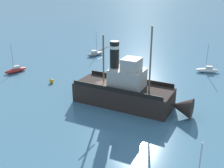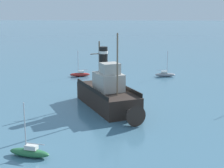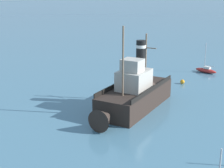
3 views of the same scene
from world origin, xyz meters
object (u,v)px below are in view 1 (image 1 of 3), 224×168
at_px(old_tugboat, 128,91).
at_px(sailboat_grey, 95,54).
at_px(sailboat_white, 207,70).
at_px(sailboat_red, 16,70).
at_px(mooring_buoy, 52,81).

distance_m(old_tugboat, sailboat_grey, 23.23).
height_order(sailboat_white, sailboat_grey, same).
xyz_separation_m(sailboat_white, sailboat_grey, (8.78, -19.72, 0.00)).
height_order(old_tugboat, sailboat_red, old_tugboat).
bearing_deg(old_tugboat, sailboat_white, -175.79).
height_order(sailboat_red, mooring_buoy, sailboat_red).
bearing_deg(sailboat_grey, mooring_buoy, 31.92).
distance_m(sailboat_red, mooring_buoy, 8.47).
distance_m(sailboat_white, sailboat_red, 31.51).
xyz_separation_m(sailboat_red, sailboat_grey, (-16.13, -0.42, 0.00)).
bearing_deg(mooring_buoy, old_tugboat, 107.89).
bearing_deg(sailboat_white, old_tugboat, 4.21).
height_order(old_tugboat, mooring_buoy, old_tugboat).
distance_m(old_tugboat, mooring_buoy, 13.27).
xyz_separation_m(sailboat_grey, mooring_buoy, (13.70, 8.54, -0.10)).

